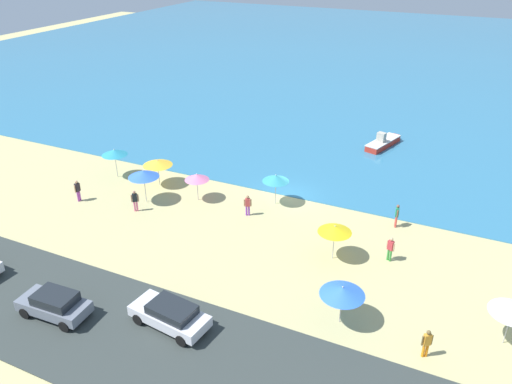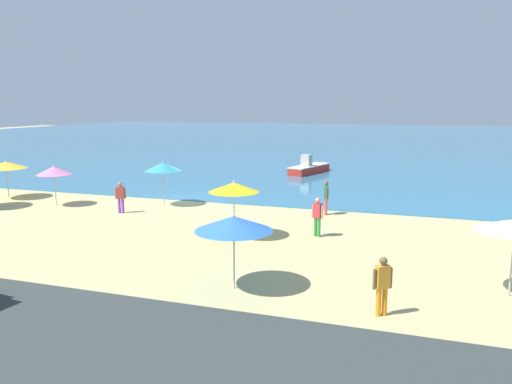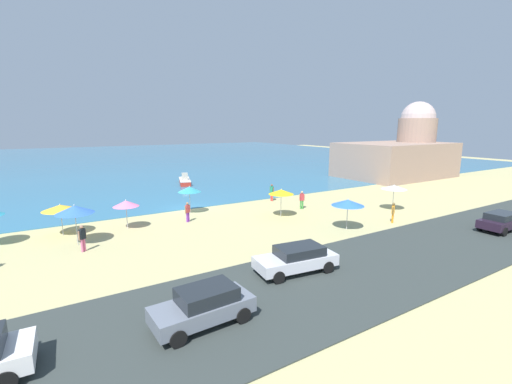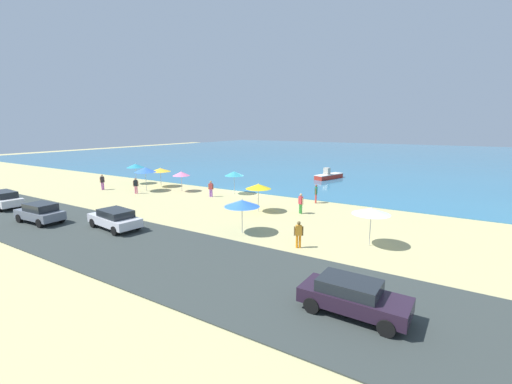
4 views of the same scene
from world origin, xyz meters
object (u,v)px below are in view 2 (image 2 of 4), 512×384
object	(u,v)px
bather_0	(121,196)
bather_4	(317,215)
beach_umbrella_4	(234,224)
bather_5	(382,283)
beach_umbrella_0	(163,167)
beach_umbrella_5	(234,187)
bather_1	(326,196)
skiff_nearshore	(309,168)
beach_umbrella_2	(6,165)
beach_umbrella_1	(54,171)

from	to	relation	value
bather_0	bather_4	xyz separation A→B (m)	(10.72, -1.37, 0.04)
beach_umbrella_4	bather_4	world-z (taller)	beach_umbrella_4
bather_0	bather_5	world-z (taller)	bather_5
beach_umbrella_0	beach_umbrella_4	xyz separation A→B (m)	(8.34, -10.74, -0.12)
bather_0	bather_5	size ratio (longest dim) A/B	1.00
beach_umbrella_5	bather_0	world-z (taller)	beach_umbrella_5
bather_4	beach_umbrella_4	bearing A→B (deg)	-100.08
beach_umbrella_4	bather_0	xyz separation A→B (m)	(-9.50, 8.23, -1.15)
beach_umbrella_4	bather_1	xyz separation A→B (m)	(0.78, 11.24, -1.08)
bather_5	skiff_nearshore	xyz separation A→B (m)	(-7.85, 26.58, -0.48)
beach_umbrella_2	bather_0	world-z (taller)	beach_umbrella_2
beach_umbrella_4	bather_0	bearing A→B (deg)	139.10
beach_umbrella_1	beach_umbrella_0	bearing A→B (deg)	19.01
bather_5	bather_4	bearing A→B (deg)	113.77
beach_umbrella_2	beach_umbrella_5	bearing A→B (deg)	-14.14
beach_umbrella_0	beach_umbrella_4	distance (m)	13.60
beach_umbrella_0	bather_4	world-z (taller)	beach_umbrella_0
beach_umbrella_1	beach_umbrella_4	distance (m)	16.60
beach_umbrella_2	beach_umbrella_1	bearing A→B (deg)	-11.75
beach_umbrella_1	bather_4	xyz separation A→B (m)	(15.32, -1.90, -1.03)
skiff_nearshore	beach_umbrella_5	bearing A→B (deg)	-86.60
beach_umbrella_4	bather_5	distance (m)	4.70
bather_0	beach_umbrella_0	bearing A→B (deg)	65.34
beach_umbrella_5	bather_5	world-z (taller)	beach_umbrella_5
beach_umbrella_1	beach_umbrella_2	xyz separation A→B (m)	(-4.25, 0.88, 0.04)
beach_umbrella_1	bather_5	size ratio (longest dim) A/B	1.38
beach_umbrella_0	bather_4	size ratio (longest dim) A/B	1.47
bather_0	bather_1	bearing A→B (deg)	16.31
beach_umbrella_2	beach_umbrella_4	world-z (taller)	beach_umbrella_4
beach_umbrella_2	bather_0	bearing A→B (deg)	-9.10
beach_umbrella_2	beach_umbrella_5	size ratio (longest dim) A/B	0.98
beach_umbrella_4	bather_5	bearing A→B (deg)	-7.95
bather_1	skiff_nearshore	world-z (taller)	bather_1
beach_umbrella_2	beach_umbrella_4	distance (m)	20.73
bather_1	beach_umbrella_4	bearing A→B (deg)	-93.96
beach_umbrella_5	bather_5	bearing A→B (deg)	-43.00
skiff_nearshore	beach_umbrella_1	bearing A→B (deg)	-122.07
beach_umbrella_0	beach_umbrella_1	distance (m)	6.09
beach_umbrella_2	bather_1	xyz separation A→B (m)	(19.13, 1.59, -1.02)
beach_umbrella_0	beach_umbrella_2	world-z (taller)	beach_umbrella_0
beach_umbrella_2	skiff_nearshore	bearing A→B (deg)	47.35
beach_umbrella_1	beach_umbrella_5	bearing A→B (deg)	-14.98
beach_umbrella_1	bather_5	bearing A→B (deg)	-26.77
beach_umbrella_1	bather_0	bearing A→B (deg)	-6.61
beach_umbrella_0	bather_5	distance (m)	17.22
beach_umbrella_5	bather_0	distance (m)	7.95
beach_umbrella_1	bather_1	bearing A→B (deg)	9.44
beach_umbrella_5	bather_5	distance (m)	9.16
beach_umbrella_1	bather_1	size ratio (longest dim) A/B	1.29
bather_4	bather_1	bearing A→B (deg)	95.76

